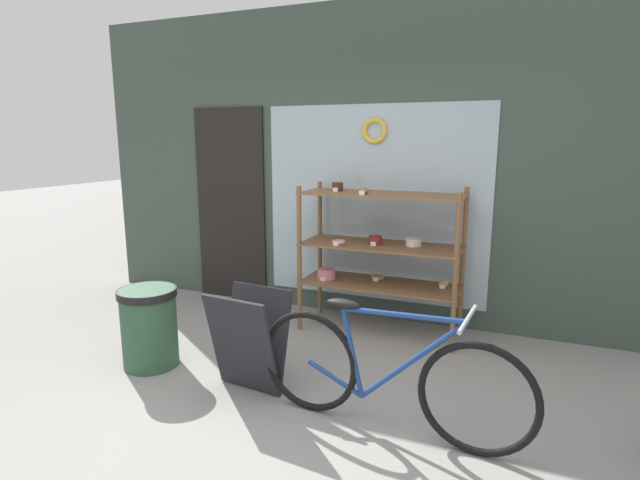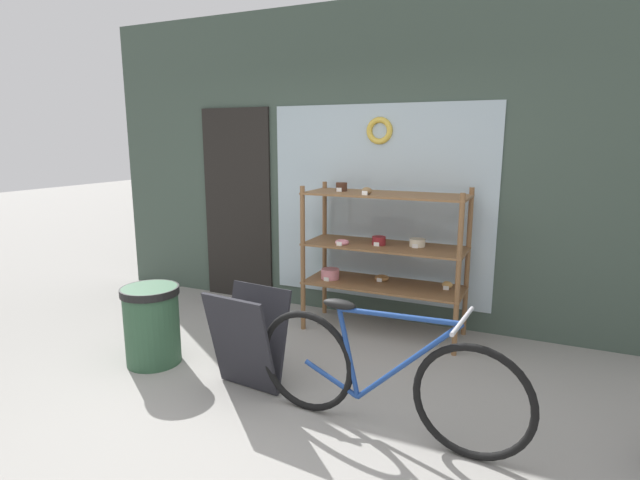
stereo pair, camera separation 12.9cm
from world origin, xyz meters
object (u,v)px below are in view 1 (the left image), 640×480
(display_case, at_px, (378,246))
(bicycle, at_px, (386,375))
(trash_bin, at_px, (149,324))
(sandwich_board, at_px, (249,341))

(display_case, relative_size, bicycle, 0.83)
(display_case, height_order, trash_bin, display_case)
(bicycle, bearing_deg, trash_bin, 179.41)
(bicycle, relative_size, trash_bin, 2.78)
(display_case, height_order, sandwich_board, display_case)
(display_case, relative_size, trash_bin, 2.30)
(display_case, distance_m, sandwich_board, 1.59)
(display_case, xyz_separation_m, bicycle, (0.51, -1.57, -0.44))
(bicycle, relative_size, sandwich_board, 2.44)
(display_case, height_order, bicycle, display_case)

